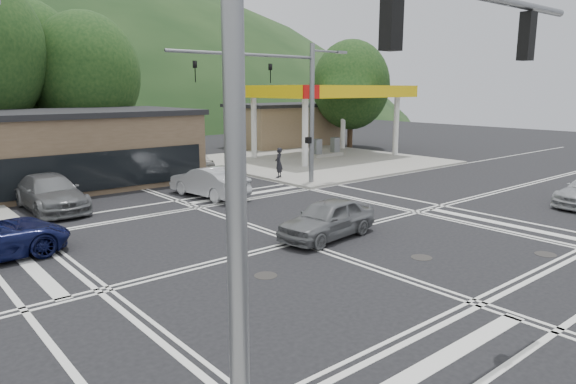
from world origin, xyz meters
TOP-DOWN VIEW (x-y plane):
  - ground at (0.00, 0.00)m, footprint 120.00×120.00m
  - sidewalk_ne at (15.00, 15.00)m, footprint 16.00×16.00m
  - gas_station_canopy at (16.99, 15.99)m, footprint 12.32×8.34m
  - convenience_store at (20.00, 25.00)m, footprint 10.00×6.00m
  - tree_n_c at (1.00, 24.00)m, footprint 7.60×7.60m
  - tree_n_e at (-2.00, 28.00)m, footprint 8.40×8.40m
  - tree_ne at (24.00, 20.00)m, footprint 7.20×7.20m
  - signal_mast_ne at (6.95, 8.20)m, footprint 11.65×0.30m
  - signal_mast_sw at (-6.39, -8.20)m, footprint 9.14×0.28m
  - car_grey_center at (1.23, -0.30)m, footprint 4.49×2.26m
  - car_queue_a at (1.76, 9.00)m, footprint 2.20×4.96m
  - car_queue_b at (4.60, 16.00)m, footprint 2.76×5.13m
  - car_northbound at (-5.40, 11.11)m, footprint 2.28×5.56m
  - pedestrian at (7.70, 10.60)m, footprint 0.80×0.73m

SIDE VIEW (x-z plane):
  - ground at x=0.00m, z-range 0.00..0.00m
  - sidewalk_ne at x=15.00m, z-range 0.00..0.15m
  - car_grey_center at x=1.23m, z-range 0.00..1.47m
  - car_queue_a at x=1.76m, z-range 0.00..1.58m
  - car_northbound at x=-5.40m, z-range 0.00..1.61m
  - car_queue_b at x=4.60m, z-range 0.00..1.66m
  - pedestrian at x=7.70m, z-range 0.15..1.98m
  - convenience_store at x=20.00m, z-range 0.00..3.80m
  - gas_station_canopy at x=16.99m, z-range 2.17..7.92m
  - signal_mast_ne at x=6.95m, z-range 1.07..9.07m
  - signal_mast_sw at x=-6.39m, z-range 1.12..9.12m
  - tree_ne at x=24.00m, z-range 0.85..10.84m
  - tree_n_c at x=1.00m, z-range 1.06..11.93m
  - tree_n_e at x=-2.00m, z-range 1.15..13.13m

